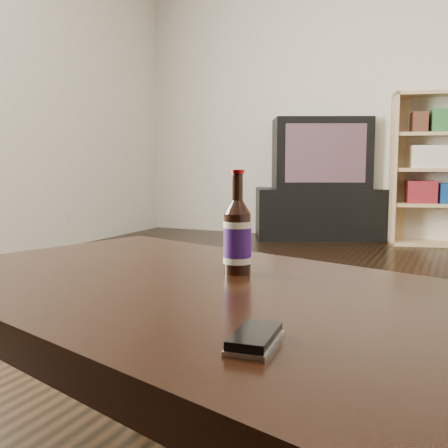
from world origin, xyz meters
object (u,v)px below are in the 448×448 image
at_px(tv, 320,154).
at_px(bookshelf, 432,167).
at_px(coffee_table, 201,316).
at_px(phone, 255,339).
at_px(tv_stand, 319,213).
at_px(beer_bottle, 237,237).

xyz_separation_m(tv, bookshelf, (0.94, -0.01, -0.11)).
height_order(coffee_table, phone, phone).
relative_size(tv_stand, tv, 1.16).
bearing_deg(coffee_table, beer_bottle, 80.92).
distance_m(bookshelf, phone, 4.08).
relative_size(tv_stand, beer_bottle, 5.32).
bearing_deg(tv, tv_stand, 90.00).
xyz_separation_m(tv_stand, coffee_table, (0.74, -3.82, 0.17)).
distance_m(bookshelf, beer_bottle, 3.69).
xyz_separation_m(tv_stand, tv, (0.00, -0.00, 0.53)).
bearing_deg(phone, tv, 97.43).
bearing_deg(beer_bottle, bookshelf, 87.23).
height_order(bookshelf, beer_bottle, bookshelf).
height_order(tv, coffee_table, tv).
relative_size(tv_stand, phone, 10.67).
height_order(beer_bottle, phone, beer_bottle).
relative_size(tv, phone, 9.21).
xyz_separation_m(tv, phone, (0.95, -4.08, -0.30)).
xyz_separation_m(tv, coffee_table, (0.74, -3.82, -0.37)).
relative_size(bookshelf, coffee_table, 0.92).
bearing_deg(tv, beer_bottle, -102.49).
distance_m(bookshelf, coffee_table, 3.83).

